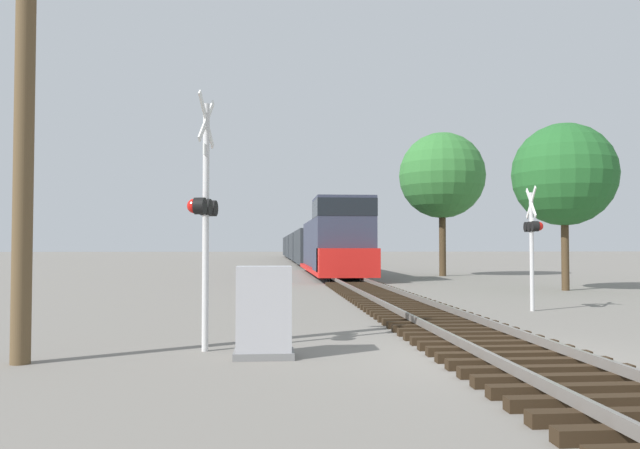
{
  "coord_description": "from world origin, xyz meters",
  "views": [
    {
      "loc": [
        -4.01,
        -10.29,
        1.89
      ],
      "look_at": [
        -2.35,
        9.97,
        2.6
      ],
      "focal_mm": 35.0,
      "sensor_mm": 36.0,
      "label": 1
    }
  ],
  "objects_px": {
    "utility_pole": "(24,126)",
    "tree_mid_background": "(442,176)",
    "crossing_signal_far": "(533,233)",
    "relay_cabinet": "(264,312)",
    "tree_far_right": "(564,175)",
    "freight_train": "(304,247)",
    "crossing_signal_near": "(204,210)"
  },
  "relations": [
    {
      "from": "freight_train",
      "to": "crossing_signal_far",
      "type": "relative_size",
      "value": 22.94
    },
    {
      "from": "freight_train",
      "to": "utility_pole",
      "type": "bearing_deg",
      "value": -97.57
    },
    {
      "from": "crossing_signal_far",
      "to": "tree_far_right",
      "type": "bearing_deg",
      "value": -25.03
    },
    {
      "from": "crossing_signal_far",
      "to": "tree_far_right",
      "type": "relative_size",
      "value": 0.51
    },
    {
      "from": "freight_train",
      "to": "utility_pole",
      "type": "relative_size",
      "value": 11.12
    },
    {
      "from": "tree_far_right",
      "to": "tree_mid_background",
      "type": "bearing_deg",
      "value": 97.22
    },
    {
      "from": "utility_pole",
      "to": "tree_far_right",
      "type": "relative_size",
      "value": 1.04
    },
    {
      "from": "freight_train",
      "to": "relay_cabinet",
      "type": "distance_m",
      "value": 59.98
    },
    {
      "from": "freight_train",
      "to": "crossing_signal_far",
      "type": "distance_m",
      "value": 52.98
    },
    {
      "from": "freight_train",
      "to": "utility_pole",
      "type": "distance_m",
      "value": 60.64
    },
    {
      "from": "utility_pole",
      "to": "tree_mid_background",
      "type": "distance_m",
      "value": 32.13
    },
    {
      "from": "relay_cabinet",
      "to": "tree_mid_background",
      "type": "height_order",
      "value": "tree_mid_background"
    },
    {
      "from": "crossing_signal_near",
      "to": "tree_mid_background",
      "type": "distance_m",
      "value": 30.15
    },
    {
      "from": "crossing_signal_near",
      "to": "relay_cabinet",
      "type": "bearing_deg",
      "value": 67.12
    },
    {
      "from": "crossing_signal_near",
      "to": "tree_mid_background",
      "type": "height_order",
      "value": "tree_mid_background"
    },
    {
      "from": "relay_cabinet",
      "to": "tree_mid_background",
      "type": "bearing_deg",
      "value": 68.48
    },
    {
      "from": "utility_pole",
      "to": "crossing_signal_far",
      "type": "bearing_deg",
      "value": 31.75
    },
    {
      "from": "freight_train",
      "to": "crossing_signal_far",
      "type": "xyz_separation_m",
      "value": [
        3.69,
        -52.85,
        0.44
      ]
    },
    {
      "from": "freight_train",
      "to": "tree_far_right",
      "type": "xyz_separation_m",
      "value": [
        8.63,
        -44.8,
        3.12
      ]
    },
    {
      "from": "relay_cabinet",
      "to": "tree_far_right",
      "type": "bearing_deg",
      "value": 49.76
    },
    {
      "from": "utility_pole",
      "to": "tree_mid_background",
      "type": "bearing_deg",
      "value": 62.15
    },
    {
      "from": "crossing_signal_far",
      "to": "tree_mid_background",
      "type": "distance_m",
      "value": 21.74
    },
    {
      "from": "tree_mid_background",
      "to": "crossing_signal_near",
      "type": "bearing_deg",
      "value": -113.99
    },
    {
      "from": "crossing_signal_near",
      "to": "tree_mid_background",
      "type": "xyz_separation_m",
      "value": [
        12.16,
        27.32,
        3.82
      ]
    },
    {
      "from": "crossing_signal_near",
      "to": "utility_pole",
      "type": "height_order",
      "value": "utility_pole"
    },
    {
      "from": "freight_train",
      "to": "relay_cabinet",
      "type": "xyz_separation_m",
      "value": [
        -4.09,
        -59.83,
        -1.07
      ]
    },
    {
      "from": "relay_cabinet",
      "to": "utility_pole",
      "type": "bearing_deg",
      "value": -176.33
    },
    {
      "from": "crossing_signal_far",
      "to": "relay_cabinet",
      "type": "bearing_deg",
      "value": 138.38
    },
    {
      "from": "freight_train",
      "to": "relay_cabinet",
      "type": "relative_size",
      "value": 53.68
    },
    {
      "from": "utility_pole",
      "to": "tree_mid_background",
      "type": "height_order",
      "value": "tree_mid_background"
    },
    {
      "from": "crossing_signal_near",
      "to": "freight_train",
      "type": "bearing_deg",
      "value": -173.62
    },
    {
      "from": "relay_cabinet",
      "to": "tree_far_right",
      "type": "relative_size",
      "value": 0.22
    }
  ]
}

